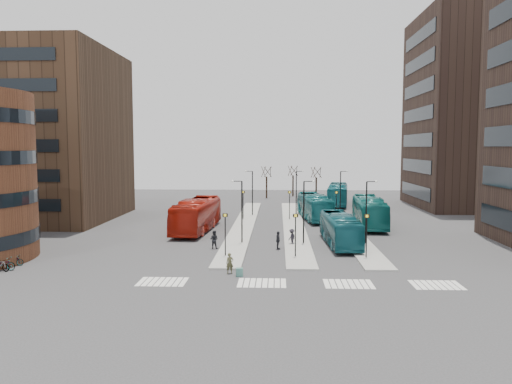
{
  "coord_description": "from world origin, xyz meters",
  "views": [
    {
      "loc": [
        0.09,
        -30.0,
        9.44
      ],
      "look_at": [
        -2.08,
        19.15,
        5.0
      ],
      "focal_mm": 35.0,
      "sensor_mm": 36.0,
      "label": 1
    }
  ],
  "objects_px": {
    "commuter_a": "(214,240)",
    "bicycle_mid": "(0,266)",
    "bicycle_near": "(3,264)",
    "teal_bus_b": "(315,207)",
    "red_bus": "(197,215)",
    "teal_bus_a": "(340,229)",
    "commuter_c": "(292,237)",
    "suitcase": "(239,272)",
    "teal_bus_c": "(369,212)",
    "bicycle_far": "(13,260)",
    "traveller": "(230,263)",
    "teal_bus_d": "(338,194)",
    "commuter_b": "(278,240)"
  },
  "relations": [
    {
      "from": "commuter_a",
      "to": "bicycle_mid",
      "type": "distance_m",
      "value": 17.78
    },
    {
      "from": "bicycle_near",
      "to": "teal_bus_b",
      "type": "bearing_deg",
      "value": -41.35
    },
    {
      "from": "red_bus",
      "to": "teal_bus_a",
      "type": "height_order",
      "value": "red_bus"
    },
    {
      "from": "commuter_c",
      "to": "suitcase",
      "type": "bearing_deg",
      "value": 13.06
    },
    {
      "from": "teal_bus_c",
      "to": "bicycle_far",
      "type": "distance_m",
      "value": 38.46
    },
    {
      "from": "teal_bus_b",
      "to": "red_bus",
      "type": "bearing_deg",
      "value": -151.79
    },
    {
      "from": "bicycle_mid",
      "to": "red_bus",
      "type": "bearing_deg",
      "value": -27.16
    },
    {
      "from": "commuter_a",
      "to": "commuter_c",
      "type": "distance_m",
      "value": 7.58
    },
    {
      "from": "teal_bus_b",
      "to": "commuter_c",
      "type": "xyz_separation_m",
      "value": [
        -3.44,
        -17.21,
        -0.88
      ]
    },
    {
      "from": "suitcase",
      "to": "teal_bus_c",
      "type": "height_order",
      "value": "teal_bus_c"
    },
    {
      "from": "traveller",
      "to": "bicycle_far",
      "type": "xyz_separation_m",
      "value": [
        -17.52,
        1.72,
        -0.35
      ]
    },
    {
      "from": "teal_bus_b",
      "to": "bicycle_far",
      "type": "height_order",
      "value": "teal_bus_b"
    },
    {
      "from": "teal_bus_d",
      "to": "red_bus",
      "type": "bearing_deg",
      "value": -117.75
    },
    {
      "from": "suitcase",
      "to": "teal_bus_b",
      "type": "height_order",
      "value": "teal_bus_b"
    },
    {
      "from": "teal_bus_d",
      "to": "bicycle_near",
      "type": "relative_size",
      "value": 6.59
    },
    {
      "from": "commuter_b",
      "to": "teal_bus_b",
      "type": "bearing_deg",
      "value": -24.74
    },
    {
      "from": "bicycle_near",
      "to": "bicycle_mid",
      "type": "relative_size",
      "value": 1.23
    },
    {
      "from": "teal_bus_d",
      "to": "bicycle_near",
      "type": "bearing_deg",
      "value": -116.44
    },
    {
      "from": "commuter_a",
      "to": "commuter_c",
      "type": "bearing_deg",
      "value": -151.99
    },
    {
      "from": "traveller",
      "to": "bicycle_mid",
      "type": "bearing_deg",
      "value": 163.13
    },
    {
      "from": "commuter_c",
      "to": "bicycle_near",
      "type": "distance_m",
      "value": 24.99
    },
    {
      "from": "bicycle_near",
      "to": "teal_bus_a",
      "type": "bearing_deg",
      "value": -66.23
    },
    {
      "from": "red_bus",
      "to": "commuter_b",
      "type": "bearing_deg",
      "value": -42.8
    },
    {
      "from": "commuter_c",
      "to": "bicycle_near",
      "type": "height_order",
      "value": "commuter_c"
    },
    {
      "from": "suitcase",
      "to": "teal_bus_c",
      "type": "relative_size",
      "value": 0.05
    },
    {
      "from": "commuter_c",
      "to": "teal_bus_b",
      "type": "bearing_deg",
      "value": -159.08
    },
    {
      "from": "teal_bus_c",
      "to": "bicycle_near",
      "type": "relative_size",
      "value": 6.6
    },
    {
      "from": "suitcase",
      "to": "traveller",
      "type": "distance_m",
      "value": 1.19
    },
    {
      "from": "suitcase",
      "to": "bicycle_near",
      "type": "height_order",
      "value": "bicycle_near"
    },
    {
      "from": "teal_bus_a",
      "to": "bicycle_near",
      "type": "xyz_separation_m",
      "value": [
        -27.1,
        -11.26,
        -1.01
      ]
    },
    {
      "from": "red_bus",
      "to": "commuter_c",
      "type": "height_order",
      "value": "red_bus"
    },
    {
      "from": "suitcase",
      "to": "teal_bus_a",
      "type": "height_order",
      "value": "teal_bus_a"
    },
    {
      "from": "red_bus",
      "to": "teal_bus_c",
      "type": "distance_m",
      "value": 20.47
    },
    {
      "from": "red_bus",
      "to": "teal_bus_c",
      "type": "xyz_separation_m",
      "value": [
        20.03,
        4.22,
        -0.07
      ]
    },
    {
      "from": "commuter_b",
      "to": "bicycle_mid",
      "type": "bearing_deg",
      "value": 102.64
    },
    {
      "from": "teal_bus_a",
      "to": "commuter_b",
      "type": "distance_m",
      "value": 6.49
    },
    {
      "from": "teal_bus_d",
      "to": "commuter_a",
      "type": "relative_size",
      "value": 7.38
    },
    {
      "from": "commuter_c",
      "to": "bicycle_far",
      "type": "bearing_deg",
      "value": -34.93
    },
    {
      "from": "teal_bus_b",
      "to": "commuter_c",
      "type": "relative_size",
      "value": 7.6
    },
    {
      "from": "teal_bus_b",
      "to": "commuter_a",
      "type": "height_order",
      "value": "teal_bus_b"
    },
    {
      "from": "traveller",
      "to": "teal_bus_c",
      "type": "bearing_deg",
      "value": 40.25
    },
    {
      "from": "bicycle_far",
      "to": "commuter_a",
      "type": "bearing_deg",
      "value": -66.56
    },
    {
      "from": "commuter_c",
      "to": "teal_bus_c",
      "type": "bearing_deg",
      "value": 173.21
    },
    {
      "from": "red_bus",
      "to": "commuter_c",
      "type": "xyz_separation_m",
      "value": [
        10.47,
        -7.59,
        -1.04
      ]
    },
    {
      "from": "traveller",
      "to": "commuter_c",
      "type": "xyz_separation_m",
      "value": [
        4.93,
        11.19,
        0.01
      ]
    },
    {
      "from": "teal_bus_b",
      "to": "commuter_b",
      "type": "distance_m",
      "value": 19.96
    },
    {
      "from": "teal_bus_c",
      "to": "commuter_c",
      "type": "xyz_separation_m",
      "value": [
        -9.56,
        -11.81,
        -0.97
      ]
    },
    {
      "from": "teal_bus_c",
      "to": "bicycle_near",
      "type": "bearing_deg",
      "value": -141.14
    },
    {
      "from": "commuter_a",
      "to": "bicycle_far",
      "type": "bearing_deg",
      "value": 37.78
    },
    {
      "from": "suitcase",
      "to": "teal_bus_d",
      "type": "distance_m",
      "value": 47.19
    }
  ]
}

